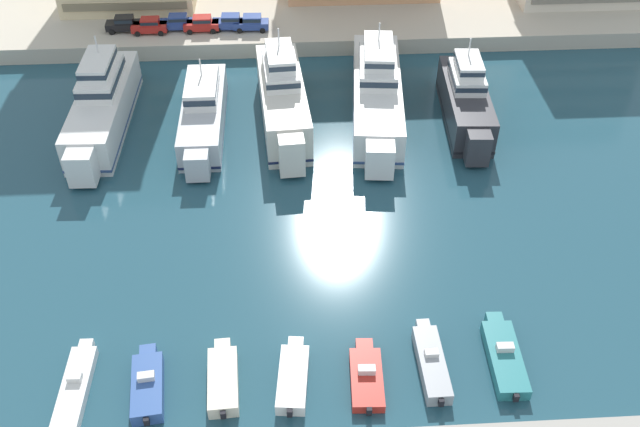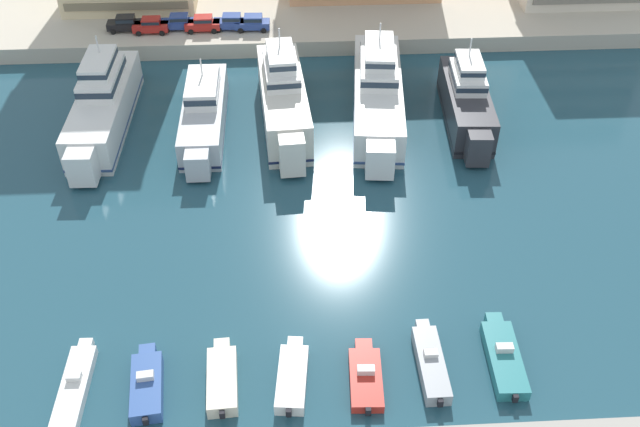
% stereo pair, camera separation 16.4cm
% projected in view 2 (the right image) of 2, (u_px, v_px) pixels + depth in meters
% --- Properties ---
extents(ground_plane, '(400.00, 400.00, 0.00)m').
position_uv_depth(ground_plane, '(345.00, 241.00, 59.49)').
color(ground_plane, '#234C5B').
extents(yacht_white_far_left, '(5.01, 20.37, 8.67)m').
position_uv_depth(yacht_white_far_left, '(103.00, 104.00, 70.84)').
color(yacht_white_far_left, white).
rests_on(yacht_white_far_left, ground).
extents(yacht_silver_left, '(3.99, 17.80, 6.60)m').
position_uv_depth(yacht_silver_left, '(204.00, 112.00, 70.85)').
color(yacht_silver_left, silver).
rests_on(yacht_silver_left, ground).
extents(yacht_ivory_mid_left, '(5.44, 19.48, 9.09)m').
position_uv_depth(yacht_ivory_mid_left, '(283.00, 98.00, 71.26)').
color(yacht_ivory_mid_left, silver).
rests_on(yacht_ivory_mid_left, ground).
extents(yacht_white_center_left, '(6.66, 23.12, 8.62)m').
position_uv_depth(yacht_white_center_left, '(378.00, 91.00, 72.71)').
color(yacht_white_center_left, white).
rests_on(yacht_white_center_left, ground).
extents(yacht_charcoal_center, '(4.78, 16.32, 8.20)m').
position_uv_depth(yacht_charcoal_center, '(467.00, 101.00, 71.51)').
color(yacht_charcoal_center, '#333338').
rests_on(yacht_charcoal_center, ground).
extents(motorboat_white_far_left, '(1.89, 7.72, 1.22)m').
position_uv_depth(motorboat_white_far_left, '(75.00, 386.00, 48.04)').
color(motorboat_white_far_left, white).
rests_on(motorboat_white_far_left, ground).
extents(motorboat_blue_left, '(2.58, 6.30, 1.53)m').
position_uv_depth(motorboat_blue_left, '(147.00, 385.00, 47.93)').
color(motorboat_blue_left, '#33569E').
rests_on(motorboat_blue_left, ground).
extents(motorboat_cream_mid_left, '(2.27, 6.26, 1.09)m').
position_uv_depth(motorboat_cream_mid_left, '(222.00, 379.00, 48.31)').
color(motorboat_cream_mid_left, beige).
rests_on(motorboat_cream_mid_left, ground).
extents(motorboat_white_center_left, '(2.46, 6.31, 0.98)m').
position_uv_depth(motorboat_white_center_left, '(292.00, 377.00, 48.49)').
color(motorboat_white_center_left, white).
rests_on(motorboat_white_center_left, ground).
extents(motorboat_red_center, '(2.39, 6.10, 1.23)m').
position_uv_depth(motorboat_red_center, '(366.00, 377.00, 48.61)').
color(motorboat_red_center, red).
rests_on(motorboat_red_center, ground).
extents(motorboat_grey_center_right, '(1.82, 7.10, 1.43)m').
position_uv_depth(motorboat_grey_center_right, '(431.00, 363.00, 49.32)').
color(motorboat_grey_center_right, '#9EA3A8').
rests_on(motorboat_grey_center_right, ground).
extents(motorboat_teal_mid_right, '(2.37, 7.45, 1.46)m').
position_uv_depth(motorboat_teal_mid_right, '(504.00, 357.00, 49.75)').
color(motorboat_teal_mid_right, teal).
rests_on(motorboat_teal_mid_right, ground).
extents(car_black_far_left, '(4.13, 1.98, 1.80)m').
position_uv_depth(car_black_far_left, '(125.00, 23.00, 83.59)').
color(car_black_far_left, black).
rests_on(car_black_far_left, quay_promenade).
extents(car_red_left, '(4.11, 1.94, 1.80)m').
position_uv_depth(car_red_left, '(151.00, 25.00, 83.22)').
color(car_red_left, red).
rests_on(car_red_left, quay_promenade).
extents(car_blue_mid_left, '(4.11, 1.94, 1.80)m').
position_uv_depth(car_blue_mid_left, '(179.00, 22.00, 83.86)').
color(car_blue_mid_left, '#28428E').
rests_on(car_blue_mid_left, quay_promenade).
extents(car_red_center_left, '(4.12, 1.95, 1.80)m').
position_uv_depth(car_red_center_left, '(203.00, 23.00, 83.57)').
color(car_red_center_left, red).
rests_on(car_red_center_left, quay_promenade).
extents(car_blue_center, '(4.17, 2.06, 1.80)m').
position_uv_depth(car_blue_center, '(231.00, 21.00, 83.88)').
color(car_blue_center, '#28428E').
rests_on(car_blue_center, quay_promenade).
extents(car_blue_center_right, '(4.16, 2.04, 1.80)m').
position_uv_depth(car_blue_center_right, '(253.00, 22.00, 83.75)').
color(car_blue_center_right, '#28428E').
rests_on(car_blue_center_right, quay_promenade).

